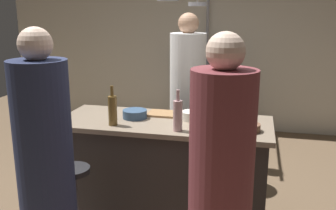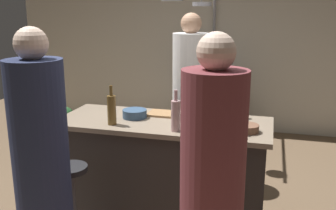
# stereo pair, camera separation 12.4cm
# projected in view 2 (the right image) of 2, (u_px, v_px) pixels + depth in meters

# --- Properties ---
(back_wall) EXTENTS (6.40, 0.16, 2.60)m
(back_wall) POSITION_uv_depth(u_px,v_px,m) (215.00, 44.00, 5.78)
(back_wall) COLOR beige
(back_wall) RESTS_ON ground_plane
(kitchen_island) EXTENTS (1.80, 0.72, 0.90)m
(kitchen_island) POSITION_uv_depth(u_px,v_px,m) (163.00, 170.00, 3.33)
(kitchen_island) COLOR #332D2B
(kitchen_island) RESTS_ON ground_plane
(stove_range) EXTENTS (0.80, 0.64, 0.89)m
(stove_range) POSITION_uv_depth(u_px,v_px,m) (209.00, 104.00, 5.62)
(stove_range) COLOR #47474C
(stove_range) RESTS_ON ground_plane
(chef) EXTENTS (0.38, 0.38, 1.78)m
(chef) POSITION_uv_depth(u_px,v_px,m) (190.00, 105.00, 4.06)
(chef) COLOR white
(chef) RESTS_ON ground_plane
(guest_right) EXTENTS (0.36, 0.36, 1.71)m
(guest_right) POSITION_uv_depth(u_px,v_px,m) (212.00, 196.00, 2.14)
(guest_right) COLOR brown
(guest_right) RESTS_ON ground_plane
(bar_stool_left) EXTENTS (0.28, 0.28, 0.68)m
(bar_stool_left) POSITION_uv_depth(u_px,v_px,m) (72.00, 203.00, 2.91)
(bar_stool_left) COLOR #4C4C51
(bar_stool_left) RESTS_ON ground_plane
(guest_left) EXTENTS (0.36, 0.36, 1.72)m
(guest_left) POSITION_uv_depth(u_px,v_px,m) (42.00, 170.00, 2.48)
(guest_left) COLOR #262D4C
(guest_left) RESTS_ON ground_plane
(overhead_pot_rack) EXTENTS (0.58, 1.50, 2.17)m
(overhead_pot_rack) POSITION_uv_depth(u_px,v_px,m) (201.00, 23.00, 4.92)
(overhead_pot_rack) COLOR gray
(overhead_pot_rack) RESTS_ON ground_plane
(potted_plant) EXTENTS (0.36, 0.36, 0.52)m
(potted_plant) POSITION_uv_depth(u_px,v_px,m) (63.00, 122.00, 5.27)
(potted_plant) COLOR brown
(potted_plant) RESTS_ON ground_plane
(cutting_board) EXTENTS (0.32, 0.22, 0.02)m
(cutting_board) POSITION_uv_depth(u_px,v_px,m) (166.00, 114.00, 3.39)
(cutting_board) COLOR #997047
(cutting_board) RESTS_ON kitchen_island
(pepper_mill) EXTENTS (0.05, 0.05, 0.21)m
(pepper_mill) POSITION_uv_depth(u_px,v_px,m) (194.00, 103.00, 3.37)
(pepper_mill) COLOR #382319
(pepper_mill) RESTS_ON kitchen_island
(wine_bottle_rose) EXTENTS (0.07, 0.07, 0.32)m
(wine_bottle_rose) POSITION_uv_depth(u_px,v_px,m) (176.00, 115.00, 2.92)
(wine_bottle_rose) COLOR #B78C8E
(wine_bottle_rose) RESTS_ON kitchen_island
(wine_bottle_dark) EXTENTS (0.07, 0.07, 0.30)m
(wine_bottle_dark) POSITION_uv_depth(u_px,v_px,m) (210.00, 119.00, 2.84)
(wine_bottle_dark) COLOR black
(wine_bottle_dark) RESTS_ON kitchen_island
(wine_bottle_green) EXTENTS (0.07, 0.07, 0.33)m
(wine_bottle_green) POSITION_uv_depth(u_px,v_px,m) (229.00, 117.00, 2.86)
(wine_bottle_green) COLOR #193D23
(wine_bottle_green) RESTS_ON kitchen_island
(wine_bottle_amber) EXTENTS (0.07, 0.07, 0.32)m
(wine_bottle_amber) POSITION_uv_depth(u_px,v_px,m) (112.00, 109.00, 3.08)
(wine_bottle_amber) COLOR brown
(wine_bottle_amber) RESTS_ON kitchen_island
(wine_glass_by_chef) EXTENTS (0.07, 0.07, 0.15)m
(wine_glass_by_chef) POSITION_uv_depth(u_px,v_px,m) (195.00, 116.00, 2.98)
(wine_glass_by_chef) COLOR silver
(wine_glass_by_chef) RESTS_ON kitchen_island
(wine_glass_near_right_guest) EXTENTS (0.07, 0.07, 0.15)m
(wine_glass_near_right_guest) POSITION_uv_depth(u_px,v_px,m) (244.00, 106.00, 3.26)
(wine_glass_near_right_guest) COLOR silver
(wine_glass_near_right_guest) RESTS_ON kitchen_island
(wine_glass_near_left_guest) EXTENTS (0.07, 0.07, 0.15)m
(wine_glass_near_left_guest) POSITION_uv_depth(u_px,v_px,m) (239.00, 114.00, 3.04)
(wine_glass_near_left_guest) COLOR silver
(wine_glass_near_left_guest) RESTS_ON kitchen_island
(mixing_bowl_wooden) EXTENTS (0.19, 0.19, 0.06)m
(mixing_bowl_wooden) POSITION_uv_depth(u_px,v_px,m) (247.00, 128.00, 2.92)
(mixing_bowl_wooden) COLOR brown
(mixing_bowl_wooden) RESTS_ON kitchen_island
(mixing_bowl_blue) EXTENTS (0.21, 0.21, 0.07)m
(mixing_bowl_blue) POSITION_uv_depth(u_px,v_px,m) (135.00, 114.00, 3.29)
(mixing_bowl_blue) COLOR #334C6B
(mixing_bowl_blue) RESTS_ON kitchen_island
(mixing_bowl_ceramic) EXTENTS (0.17, 0.17, 0.07)m
(mixing_bowl_ceramic) POSITION_uv_depth(u_px,v_px,m) (191.00, 116.00, 3.23)
(mixing_bowl_ceramic) COLOR silver
(mixing_bowl_ceramic) RESTS_ON kitchen_island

